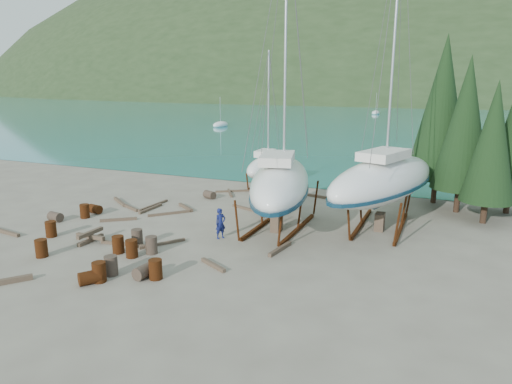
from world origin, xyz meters
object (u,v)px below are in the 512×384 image
at_px(large_sailboat_far, 384,180).
at_px(worker, 220,223).
at_px(small_sailboat_shore, 267,166).
at_px(large_sailboat_near, 280,182).

relative_size(large_sailboat_far, worker, 10.40).
relative_size(large_sailboat_far, small_sailboat_shore, 1.63).
height_order(large_sailboat_near, worker, large_sailboat_near).
bearing_deg(small_sailboat_shore, large_sailboat_near, -65.16).
bearing_deg(worker, large_sailboat_near, -7.34).
relative_size(large_sailboat_near, large_sailboat_far, 0.97).
distance_m(large_sailboat_near, worker, 4.20).
xyz_separation_m(large_sailboat_near, small_sailboat_shore, (-4.81, 9.86, -0.97)).
height_order(large_sailboat_far, small_sailboat_shore, large_sailboat_far).
bearing_deg(small_sailboat_shore, large_sailboat_far, -36.92).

